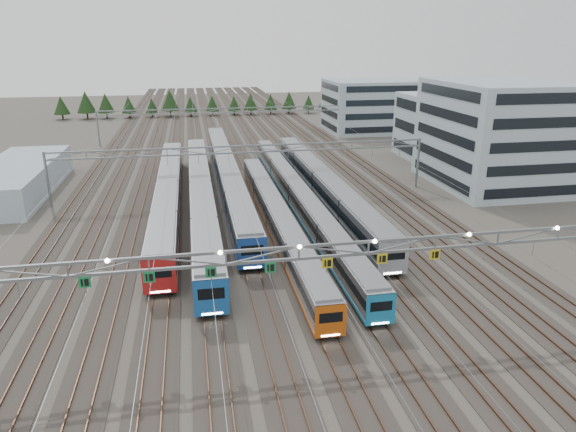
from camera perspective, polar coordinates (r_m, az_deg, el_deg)
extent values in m
plane|color=#47423A|center=(42.84, 1.15, -13.12)|extent=(400.00, 400.00, 0.00)
cube|color=#2D2823|center=(137.59, -7.52, 9.33)|extent=(54.00, 260.00, 0.08)
cube|color=brown|center=(138.52, -18.21, 8.67)|extent=(0.08, 260.00, 0.16)
cube|color=brown|center=(141.28, 2.99, 9.77)|extent=(0.08, 260.00, 0.16)
cube|color=brown|center=(137.53, -7.82, 9.36)|extent=(0.08, 260.00, 0.16)
cube|color=brown|center=(137.61, -7.22, 9.40)|extent=(0.08, 260.00, 0.16)
cube|color=black|center=(74.90, -13.04, 1.15)|extent=(2.60, 54.19, 0.39)
cube|color=#9A9CA2|center=(74.36, -13.15, 2.55)|extent=(3.06, 55.30, 3.45)
cube|color=black|center=(74.24, -13.17, 2.85)|extent=(3.12, 55.02, 1.04)
cube|color=red|center=(74.77, -13.06, 1.48)|extent=(3.11, 55.02, 0.38)
cube|color=slate|center=(73.87, -13.25, 3.91)|extent=(2.76, 54.19, 0.27)
cube|color=red|center=(48.47, -14.14, -6.55)|extent=(3.08, 0.12, 3.45)
cube|color=black|center=(48.27, -14.18, -6.12)|extent=(2.30, 0.10, 1.04)
cube|color=white|center=(49.07, -14.00, -8.16)|extent=(1.84, 0.06, 0.16)
cube|color=black|center=(74.13, -9.58, 1.19)|extent=(2.54, 62.35, 0.38)
cube|color=#9A9CA2|center=(73.59, -9.66, 2.57)|extent=(2.98, 63.62, 3.36)
cube|color=black|center=(73.48, -9.68, 2.87)|extent=(3.04, 63.30, 1.01)
cube|color=#1D5DAE|center=(74.00, -9.60, 1.52)|extent=(3.03, 63.30, 0.37)
cube|color=slate|center=(73.12, -9.74, 3.91)|extent=(2.68, 62.35, 0.27)
cube|color=#1D5DAE|center=(43.99, -8.51, -8.98)|extent=(3.00, 0.12, 3.36)
cube|color=black|center=(43.78, -8.54, -8.53)|extent=(2.24, 0.10, 1.01)
cube|color=white|center=(44.64, -8.42, -10.68)|extent=(1.79, 0.06, 0.16)
cube|color=black|center=(84.75, -6.75, 3.58)|extent=(2.57, 66.81, 0.39)
cube|color=#9A9CA2|center=(84.28, -6.80, 4.82)|extent=(3.02, 68.18, 3.40)
cube|color=black|center=(84.18, -6.81, 5.09)|extent=(3.08, 67.84, 1.02)
cube|color=#1C4399|center=(84.63, -6.76, 3.88)|extent=(3.07, 67.84, 0.38)
cube|color=slate|center=(83.86, -6.85, 6.01)|extent=(2.72, 66.81, 0.27)
cube|color=#1C4399|center=(52.03, -3.99, -4.20)|extent=(3.04, 0.12, 3.40)
cube|color=black|center=(51.84, -4.00, -3.80)|extent=(2.26, 0.10, 1.02)
cube|color=white|center=(52.58, -3.95, -5.71)|extent=(1.81, 0.06, 0.16)
cube|color=black|center=(64.57, -1.30, -1.28)|extent=(2.14, 50.73, 0.32)
cube|color=#9A9CA2|center=(64.04, -1.31, 0.04)|extent=(2.52, 51.77, 2.84)
cube|color=black|center=(63.93, -1.31, 0.33)|extent=(2.58, 51.51, 0.86)
cube|color=#CF5812|center=(64.44, -1.30, -0.96)|extent=(2.57, 51.51, 0.32)
cube|color=slate|center=(63.57, -1.32, 1.33)|extent=(2.27, 50.73, 0.23)
cube|color=#CF5812|center=(41.00, 4.77, -11.56)|extent=(2.54, 0.12, 2.84)
cube|color=black|center=(40.80, 4.79, -11.17)|extent=(1.89, 0.10, 0.86)
cube|color=white|center=(41.59, 4.74, -13.07)|extent=(1.51, 0.06, 0.14)
cube|color=black|center=(73.60, 1.02, 1.30)|extent=(2.12, 66.14, 0.32)
cube|color=#9A9CA2|center=(73.15, 1.02, 2.46)|extent=(2.49, 67.49, 2.80)
cube|color=black|center=(73.05, 1.02, 2.71)|extent=(2.55, 67.15, 0.85)
cube|color=#1A84BB|center=(73.49, 1.02, 1.58)|extent=(2.54, 67.15, 0.31)
cube|color=slate|center=(72.74, 1.03, 3.59)|extent=(2.24, 66.14, 0.22)
cube|color=#1A84BB|center=(43.13, 10.28, -10.20)|extent=(2.51, 0.12, 2.80)
cube|color=black|center=(42.94, 10.32, -9.83)|extent=(1.87, 0.10, 0.85)
cube|color=white|center=(43.68, 10.21, -11.64)|extent=(1.49, 0.06, 0.13)
cube|color=black|center=(77.60, 3.79, 2.23)|extent=(2.64, 55.57, 0.40)
cube|color=#9A9CA2|center=(77.06, 3.82, 3.61)|extent=(3.11, 56.70, 3.50)
cube|color=black|center=(76.95, 3.82, 3.91)|extent=(3.17, 56.42, 1.06)
cube|color=#979CA4|center=(77.47, 3.79, 2.56)|extent=(3.16, 56.42, 0.39)
cube|color=slate|center=(76.59, 3.85, 4.95)|extent=(2.80, 55.57, 0.28)
cube|color=#979CA4|center=(51.68, 11.63, -4.66)|extent=(3.13, 0.12, 3.50)
cube|color=black|center=(51.49, 11.68, -4.25)|extent=(2.33, 0.10, 1.06)
cube|color=white|center=(52.25, 11.55, -6.22)|extent=(1.87, 0.06, 0.17)
cube|color=gray|center=(39.25, 1.23, -3.43)|extent=(56.00, 0.22, 0.22)
cube|color=gray|center=(39.65, 1.22, -4.77)|extent=(56.00, 0.22, 0.22)
cube|color=#187C3F|center=(39.86, -21.67, -6.86)|extent=(0.85, 0.06, 0.85)
cube|color=#187C3F|center=(39.19, -15.18, -6.57)|extent=(0.85, 0.06, 0.85)
cube|color=#187C3F|center=(39.02, -8.55, -6.20)|extent=(0.85, 0.06, 0.85)
cube|color=#187C3F|center=(39.38, -1.97, -5.74)|extent=(0.85, 0.06, 0.85)
cube|color=gold|center=(40.23, 4.40, -5.23)|extent=(0.85, 0.06, 0.85)
cube|color=gold|center=(41.56, 10.42, -4.69)|extent=(0.85, 0.06, 0.85)
cube|color=gold|center=(43.32, 16.01, -4.14)|extent=(0.85, 0.06, 0.85)
cylinder|color=gray|center=(80.42, -25.15, 3.68)|extent=(0.36, 0.36, 8.00)
cylinder|color=gray|center=(85.53, 14.22, 5.74)|extent=(0.36, 0.36, 8.00)
cube|color=gray|center=(77.33, -4.94, 7.77)|extent=(56.00, 0.22, 0.22)
cube|color=gray|center=(77.53, -4.92, 7.04)|extent=(56.00, 0.22, 0.22)
cylinder|color=gray|center=(123.64, -20.36, 9.10)|extent=(0.36, 0.36, 8.00)
cylinder|color=gray|center=(127.02, 5.76, 10.41)|extent=(0.36, 0.36, 8.00)
cube|color=gray|center=(121.65, -7.22, 11.79)|extent=(56.00, 0.22, 0.22)
cube|color=gray|center=(121.78, -7.20, 11.32)|extent=(56.00, 0.22, 0.22)
cube|color=#A5BEC5|center=(90.12, 22.06, 8.40)|extent=(18.00, 22.00, 16.65)
cube|color=#A5BEC5|center=(107.78, 16.72, 9.43)|extent=(14.00, 16.00, 12.62)
cube|color=#A5BEC5|center=(138.02, 9.12, 12.00)|extent=(22.00, 18.00, 13.02)
cube|color=#A5BEC5|center=(90.32, -27.82, 3.66)|extent=(10.00, 30.00, 4.55)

